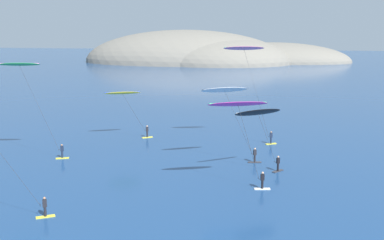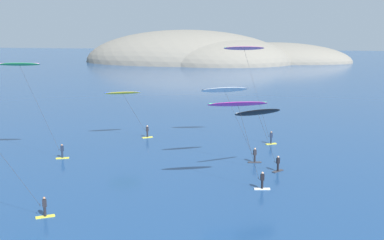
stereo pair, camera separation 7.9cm
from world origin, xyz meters
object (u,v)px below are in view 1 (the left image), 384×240
(kitesurfer_white, at_px, (227,95))
(kitesurfer_magenta, at_px, (240,110))
(kitesurfer_pink, at_px, (246,56))
(kitesurfer_yellow, at_px, (125,97))
(kitesurfer_green, at_px, (24,74))
(kitesurfer_black, at_px, (260,117))

(kitesurfer_white, xyz_separation_m, kitesurfer_magenta, (2.08, -8.26, -0.15))
(kitesurfer_pink, height_order, kitesurfer_magenta, kitesurfer_pink)
(kitesurfer_white, bearing_deg, kitesurfer_yellow, 145.68)
(kitesurfer_white, bearing_deg, kitesurfer_green, -175.94)
(kitesurfer_green, xyz_separation_m, kitesurfer_white, (22.70, 1.61, -2.04))
(kitesurfer_white, distance_m, kitesurfer_yellow, 18.14)
(kitesurfer_white, height_order, kitesurfer_magenta, kitesurfer_white)
(kitesurfer_pink, distance_m, kitesurfer_magenta, 18.42)
(kitesurfer_white, relative_size, kitesurfer_magenta, 1.03)
(kitesurfer_pink, distance_m, kitesurfer_black, 13.94)
(kitesurfer_magenta, relative_size, kitesurfer_yellow, 1.30)
(kitesurfer_magenta, distance_m, kitesurfer_yellow, 25.12)
(kitesurfer_green, bearing_deg, kitesurfer_white, 4.06)
(kitesurfer_green, distance_m, kitesurfer_white, 22.84)
(kitesurfer_white, bearing_deg, kitesurfer_pink, 82.37)
(kitesurfer_black, bearing_deg, kitesurfer_white, 142.06)
(kitesurfer_white, bearing_deg, kitesurfer_magenta, -75.84)
(kitesurfer_pink, xyz_separation_m, kitesurfer_black, (2.38, -12.62, -5.41))
(kitesurfer_white, relative_size, kitesurfer_pink, 0.69)
(kitesurfer_black, height_order, kitesurfer_yellow, kitesurfer_black)
(kitesurfer_white, distance_m, kitesurfer_magenta, 8.52)
(kitesurfer_white, xyz_separation_m, kitesurfer_black, (3.69, -2.88, -1.75))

